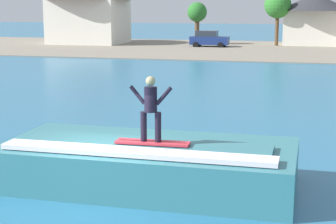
% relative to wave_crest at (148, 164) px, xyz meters
% --- Properties ---
extents(ground_plane, '(260.00, 260.00, 0.00)m').
position_rel_wave_crest_xyz_m(ground_plane, '(-0.93, -1.11, -0.59)').
color(ground_plane, teal).
extents(wave_crest, '(7.60, 3.59, 1.25)m').
position_rel_wave_crest_xyz_m(wave_crest, '(0.00, 0.00, 0.00)').
color(wave_crest, teal).
rests_on(wave_crest, ground_plane).
extents(surfboard, '(1.89, 0.49, 0.06)m').
position_rel_wave_crest_xyz_m(surfboard, '(0.25, -0.42, 0.69)').
color(surfboard, '#D8333F').
rests_on(surfboard, wave_crest).
extents(surfer, '(1.11, 0.32, 1.65)m').
position_rel_wave_crest_xyz_m(surfer, '(0.21, -0.44, 1.64)').
color(surfer, black).
rests_on(surfer, surfboard).
extents(shoreline_bank, '(120.00, 26.79, 0.09)m').
position_rel_wave_crest_xyz_m(shoreline_bank, '(-0.93, 46.25, -0.54)').
color(shoreline_bank, gray).
rests_on(shoreline_bank, ground_plane).
extents(car_near_shore, '(4.28, 2.08, 1.86)m').
position_rel_wave_crest_xyz_m(car_near_shore, '(-7.23, 48.24, 0.36)').
color(car_near_shore, navy).
rests_on(car_near_shore, ground_plane).
extents(house_with_chimney, '(10.40, 10.40, 7.94)m').
position_rel_wave_crest_xyz_m(house_with_chimney, '(-22.38, 50.20, 3.85)').
color(house_with_chimney, silver).
rests_on(house_with_chimney, ground_plane).
extents(house_small_cottage, '(8.44, 8.44, 6.02)m').
position_rel_wave_crest_xyz_m(house_small_cottage, '(4.07, 53.95, 2.99)').
color(house_small_cottage, silver).
rests_on(house_small_cottage, ground_plane).
extents(tree_tall_bare, '(3.04, 3.04, 6.22)m').
position_rel_wave_crest_xyz_m(tree_tall_bare, '(-0.01, 51.77, 4.04)').
color(tree_tall_bare, brown).
rests_on(tree_tall_bare, ground_plane).
extents(tree_short_bushy, '(2.30, 2.30, 5.01)m').
position_rel_wave_crest_xyz_m(tree_short_bushy, '(-9.32, 51.80, 3.11)').
color(tree_short_bushy, brown).
rests_on(tree_short_bushy, ground_plane).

